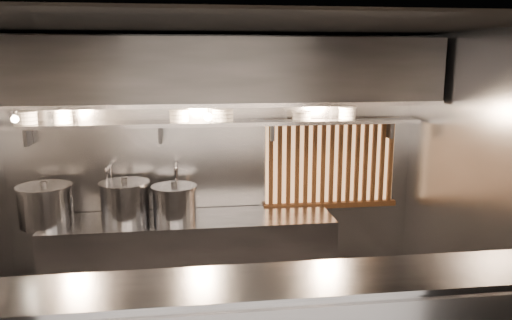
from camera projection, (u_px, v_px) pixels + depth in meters
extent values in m
plane|color=black|center=(225.00, 25.00, 3.83)|extent=(4.50, 4.50, 0.00)
plane|color=gray|center=(217.00, 164.00, 5.56)|extent=(4.50, 0.00, 4.50)
plane|color=gray|center=(482.00, 191.00, 4.40)|extent=(0.00, 3.00, 3.00)
cube|color=gray|center=(239.00, 284.00, 3.24)|extent=(4.50, 0.56, 0.03)
cube|color=gray|center=(192.00, 258.00, 5.35)|extent=(3.00, 0.70, 0.90)
cube|color=gray|center=(217.00, 123.00, 5.29)|extent=(4.40, 0.34, 0.04)
cube|color=#2D2D30|center=(218.00, 72.00, 4.97)|extent=(4.40, 0.80, 0.65)
cube|color=gray|center=(221.00, 106.00, 4.64)|extent=(4.40, 0.03, 0.04)
cube|color=#E6A467|center=(330.00, 163.00, 5.72)|extent=(1.50, 0.02, 0.92)
cube|color=brown|center=(333.00, 121.00, 5.57)|extent=(1.56, 0.06, 0.06)
cube|color=brown|center=(330.00, 205.00, 5.77)|extent=(1.56, 0.06, 0.06)
cube|color=brown|center=(271.00, 165.00, 5.58)|extent=(0.04, 0.04, 0.92)
cube|color=brown|center=(280.00, 165.00, 5.59)|extent=(0.04, 0.04, 0.92)
cube|color=brown|center=(288.00, 165.00, 5.60)|extent=(0.04, 0.04, 0.92)
cube|color=brown|center=(297.00, 165.00, 5.62)|extent=(0.04, 0.04, 0.92)
cube|color=brown|center=(306.00, 164.00, 5.63)|extent=(0.04, 0.04, 0.92)
cube|color=brown|center=(314.00, 164.00, 5.64)|extent=(0.04, 0.04, 0.92)
cube|color=brown|center=(323.00, 164.00, 5.65)|extent=(0.04, 0.04, 0.92)
cube|color=brown|center=(332.00, 164.00, 5.67)|extent=(0.04, 0.04, 0.92)
cube|color=brown|center=(340.00, 163.00, 5.68)|extent=(0.04, 0.04, 0.92)
cube|color=brown|center=(349.00, 163.00, 5.69)|extent=(0.04, 0.04, 0.92)
cube|color=brown|center=(357.00, 163.00, 5.71)|extent=(0.04, 0.04, 0.92)
cube|color=brown|center=(365.00, 163.00, 5.72)|extent=(0.04, 0.04, 0.92)
cube|color=brown|center=(374.00, 162.00, 5.73)|extent=(0.04, 0.04, 0.92)
cube|color=brown|center=(382.00, 162.00, 5.75)|extent=(0.04, 0.04, 0.92)
cube|color=brown|center=(390.00, 162.00, 5.76)|extent=(0.04, 0.04, 0.92)
cylinder|color=silver|center=(111.00, 187.00, 5.40)|extent=(0.03, 0.03, 0.48)
sphere|color=silver|center=(110.00, 165.00, 5.35)|extent=(0.04, 0.04, 0.04)
cylinder|color=silver|center=(108.00, 168.00, 5.23)|extent=(0.03, 0.26, 0.03)
sphere|color=silver|center=(106.00, 170.00, 5.10)|extent=(0.04, 0.04, 0.04)
cylinder|color=silver|center=(107.00, 177.00, 5.12)|extent=(0.03, 0.03, 0.14)
cylinder|color=silver|center=(177.00, 184.00, 5.49)|extent=(0.03, 0.03, 0.48)
sphere|color=silver|center=(176.00, 163.00, 5.45)|extent=(0.04, 0.04, 0.04)
cylinder|color=silver|center=(176.00, 166.00, 5.32)|extent=(0.03, 0.26, 0.03)
sphere|color=silver|center=(175.00, 168.00, 5.19)|extent=(0.04, 0.04, 0.04)
cylinder|color=silver|center=(176.00, 175.00, 5.21)|extent=(0.03, 0.03, 0.14)
cone|color=gray|center=(12.00, 112.00, 4.55)|extent=(0.25, 0.27, 0.20)
sphere|color=#FFE0B2|center=(15.00, 119.00, 4.54)|extent=(0.07, 0.07, 0.07)
cylinder|color=#2D2D30|center=(14.00, 103.00, 4.63)|extent=(0.02, 0.22, 0.02)
cylinder|color=#2D2D30|center=(208.00, 109.00, 5.13)|extent=(0.01, 0.01, 0.12)
sphere|color=#FFE0B2|center=(208.00, 117.00, 5.14)|extent=(0.09, 0.09, 0.09)
cylinder|color=gray|center=(46.00, 207.00, 5.01)|extent=(0.53, 0.53, 0.38)
cylinder|color=gray|center=(44.00, 187.00, 4.97)|extent=(0.56, 0.56, 0.03)
cylinder|color=#2D2D30|center=(44.00, 184.00, 4.96)|extent=(0.06, 0.06, 0.04)
cylinder|color=gray|center=(125.00, 202.00, 5.18)|extent=(0.63, 0.63, 0.37)
cylinder|color=gray|center=(124.00, 183.00, 5.14)|extent=(0.67, 0.67, 0.03)
cylinder|color=#2D2D30|center=(124.00, 180.00, 5.13)|extent=(0.06, 0.06, 0.04)
cylinder|color=gray|center=(175.00, 204.00, 5.21)|extent=(0.53, 0.53, 0.33)
cylinder|color=gray|center=(174.00, 187.00, 5.18)|extent=(0.56, 0.56, 0.03)
cylinder|color=#2D2D30|center=(174.00, 184.00, 5.17)|extent=(0.06, 0.06, 0.04)
cylinder|color=white|center=(26.00, 122.00, 5.03)|extent=(0.23, 0.23, 0.03)
cylinder|color=white|center=(25.00, 119.00, 5.02)|extent=(0.23, 0.23, 0.03)
cylinder|color=white|center=(25.00, 115.00, 5.01)|extent=(0.23, 0.23, 0.03)
cylinder|color=white|center=(25.00, 112.00, 5.01)|extent=(0.25, 0.25, 0.01)
cylinder|color=white|center=(63.00, 122.00, 5.08)|extent=(0.19, 0.19, 0.03)
cylinder|color=white|center=(63.00, 118.00, 5.07)|extent=(0.19, 0.19, 0.03)
cylinder|color=white|center=(63.00, 114.00, 5.06)|extent=(0.19, 0.19, 0.03)
cylinder|color=white|center=(63.00, 111.00, 5.05)|extent=(0.19, 0.19, 0.03)
cylinder|color=white|center=(62.00, 108.00, 5.05)|extent=(0.20, 0.20, 0.01)
cylinder|color=white|center=(179.00, 120.00, 5.23)|extent=(0.20, 0.20, 0.03)
cylinder|color=white|center=(179.00, 116.00, 5.22)|extent=(0.20, 0.20, 0.03)
cylinder|color=white|center=(179.00, 113.00, 5.21)|extent=(0.20, 0.20, 0.03)
cylinder|color=white|center=(179.00, 110.00, 5.21)|extent=(0.22, 0.22, 0.01)
cylinder|color=white|center=(223.00, 119.00, 5.29)|extent=(0.23, 0.23, 0.03)
cylinder|color=white|center=(223.00, 116.00, 5.28)|extent=(0.23, 0.23, 0.03)
cylinder|color=white|center=(223.00, 112.00, 5.27)|extent=(0.23, 0.23, 0.03)
cylinder|color=white|center=(223.00, 109.00, 5.27)|extent=(0.25, 0.25, 0.01)
cylinder|color=white|center=(302.00, 118.00, 5.40)|extent=(0.20, 0.20, 0.03)
cylinder|color=white|center=(302.00, 114.00, 5.40)|extent=(0.20, 0.20, 0.03)
cylinder|color=white|center=(302.00, 112.00, 5.39)|extent=(0.22, 0.22, 0.01)
cylinder|color=white|center=(347.00, 117.00, 5.47)|extent=(0.18, 0.18, 0.03)
cylinder|color=white|center=(347.00, 114.00, 5.46)|extent=(0.18, 0.18, 0.03)
cylinder|color=white|center=(347.00, 110.00, 5.45)|extent=(0.18, 0.18, 0.03)
cylinder|color=white|center=(347.00, 108.00, 5.45)|extent=(0.20, 0.20, 0.01)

